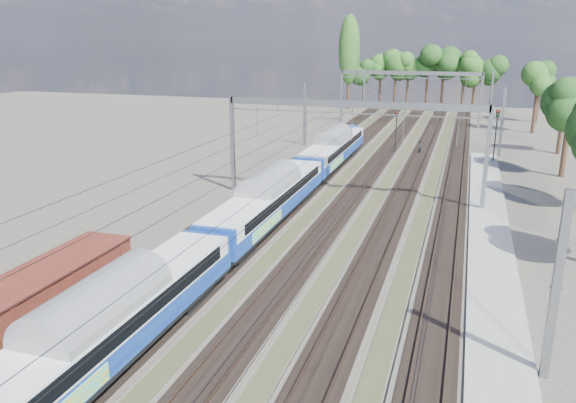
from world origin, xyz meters
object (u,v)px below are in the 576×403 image
(freight_boxcar, at_px, (24,312))
(signal_far, at_px, (496,130))
(worker, at_px, (420,147))
(signal_near, at_px, (396,127))
(emu_train, at_px, (268,195))

(freight_boxcar, distance_m, signal_far, 55.56)
(worker, height_order, signal_near, signal_near)
(emu_train, distance_m, signal_near, 33.11)
(emu_train, distance_m, freight_boxcar, 21.15)
(signal_near, bearing_deg, worker, 31.70)
(freight_boxcar, relative_size, signal_far, 2.17)
(emu_train, relative_size, freight_boxcar, 4.75)
(worker, bearing_deg, signal_near, 115.39)
(signal_far, bearing_deg, freight_boxcar, -99.88)
(emu_train, height_order, signal_near, signal_near)
(emu_train, bearing_deg, signal_far, 60.02)
(signal_near, bearing_deg, emu_train, -76.93)
(freight_boxcar, relative_size, signal_near, 2.53)
(freight_boxcar, xyz_separation_m, signal_near, (10.16, 53.28, 1.27))
(freight_boxcar, bearing_deg, signal_far, 66.66)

